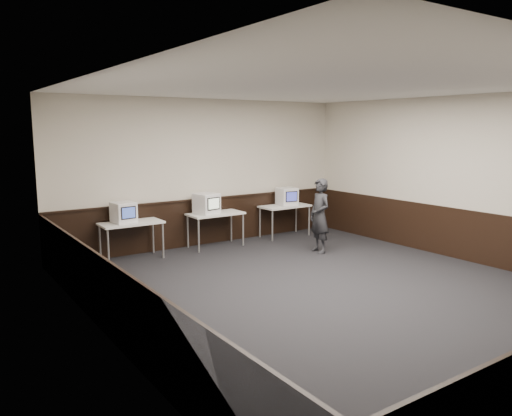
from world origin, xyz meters
The scene contains 16 objects.
floor centered at (0.00, 0.00, 0.00)m, with size 8.00×8.00×0.00m, color black.
ceiling centered at (0.00, 0.00, 3.20)m, with size 8.00×8.00×0.00m, color white.
back_wall centered at (0.00, 4.00, 1.60)m, with size 7.00×7.00×0.00m, color beige.
left_wall centered at (-3.50, 0.00, 1.60)m, with size 8.00×8.00×0.00m, color beige.
right_wall centered at (3.50, 0.00, 1.60)m, with size 8.00×8.00×0.00m, color beige.
wainscot_back centered at (0.00, 3.98, 0.50)m, with size 6.98×0.04×1.00m, color black.
wainscot_left centered at (-3.48, 0.00, 0.50)m, with size 0.04×7.98×1.00m, color black.
wainscot_right centered at (3.48, 0.00, 0.50)m, with size 0.04×7.98×1.00m, color black.
wainscot_rail centered at (0.00, 3.96, 1.02)m, with size 6.98×0.06×0.04m, color black.
desk_left centered at (-1.90, 3.60, 0.68)m, with size 1.20×0.60×0.75m.
desk_center centered at (0.00, 3.60, 0.68)m, with size 1.20×0.60×0.75m.
desk_right centered at (1.90, 3.60, 0.68)m, with size 1.20×0.60×0.75m.
emac_left centered at (-2.03, 3.62, 0.95)m, with size 0.45×0.47×0.40m.
emac_center centered at (-0.21, 3.62, 0.97)m, with size 0.52×0.54×0.44m.
emac_right centered at (1.98, 3.63, 0.96)m, with size 0.47×0.49×0.42m.
person centered at (1.54, 1.95, 0.77)m, with size 0.56×0.37×1.55m, color #232428.
Camera 1 is at (-5.29, -5.70, 2.57)m, focal length 35.00 mm.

